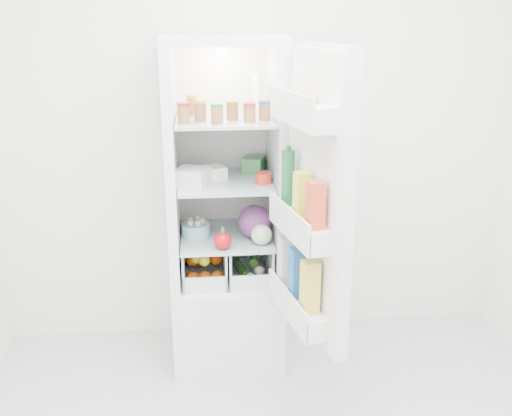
{
  "coord_description": "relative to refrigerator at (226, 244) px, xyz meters",
  "views": [
    {
      "loc": [
        -0.33,
        -1.73,
        1.86
      ],
      "look_at": [
        -0.06,
        0.95,
        0.97
      ],
      "focal_mm": 40.0,
      "sensor_mm": 36.0,
      "label": 1
    }
  ],
  "objects": [
    {
      "name": "room_walls",
      "position": [
        0.2,
        -1.25,
        0.93
      ],
      "size": [
        3.02,
        3.02,
        2.61
      ],
      "color": "white",
      "rests_on": "ground"
    },
    {
      "name": "shelf_low",
      "position": [
        -0.0,
        -0.06,
        0.07
      ],
      "size": [
        0.49,
        0.53,
        0.01
      ],
      "primitive_type": "cube",
      "color": "#A8BDC5",
      "rests_on": "refrigerator"
    },
    {
      "name": "veg_pile",
      "position": [
        0.13,
        -0.06,
        -0.1
      ],
      "size": [
        0.16,
        0.3,
        0.1
      ],
      "color": "#20511B",
      "rests_on": "refrigerator"
    },
    {
      "name": "tub_white",
      "position": [
        -0.17,
        -0.17,
        0.44
      ],
      "size": [
        0.19,
        0.19,
        0.1
      ],
      "primitive_type": "cube",
      "rotation": [
        0.0,
        0.0,
        -0.37
      ],
      "color": "silver",
      "rests_on": "shelf_mid"
    },
    {
      "name": "fridge_door",
      "position": [
        0.36,
        -0.63,
        0.43
      ],
      "size": [
        0.27,
        0.6,
        1.3
      ],
      "rotation": [
        0.0,
        0.0,
        1.76
      ],
      "color": "silver",
      "rests_on": "refrigerator"
    },
    {
      "name": "mushroom_bowl",
      "position": [
        -0.16,
        -0.07,
        0.12
      ],
      "size": [
        0.2,
        0.2,
        0.07
      ],
      "primitive_type": "cylinder",
      "rotation": [
        0.0,
        0.0,
        0.38
      ],
      "color": "#98D2E3",
      "rests_on": "shelf_low"
    },
    {
      "name": "tub_green",
      "position": [
        0.17,
        0.1,
        0.43
      ],
      "size": [
        0.15,
        0.17,
        0.08
      ],
      "primitive_type": "cube",
      "rotation": [
        0.0,
        0.0,
        -0.32
      ],
      "color": "#459955",
      "rests_on": "shelf_mid"
    },
    {
      "name": "citrus_pile",
      "position": [
        -0.13,
        -0.1,
        -0.08
      ],
      "size": [
        0.2,
        0.31,
        0.16
      ],
      "color": "#EC5B0C",
      "rests_on": "refrigerator"
    },
    {
      "name": "red_cabbage",
      "position": [
        0.15,
        -0.12,
        0.17
      ],
      "size": [
        0.18,
        0.18,
        0.18
      ],
      "primitive_type": "sphere",
      "color": "#5B1F52",
      "rests_on": "shelf_low"
    },
    {
      "name": "tin_red",
      "position": [
        0.19,
        -0.14,
        0.42
      ],
      "size": [
        0.09,
        0.09,
        0.06
      ],
      "primitive_type": "cylinder",
      "rotation": [
        0.0,
        0.0,
        -0.05
      ],
      "color": "red",
      "rests_on": "shelf_mid"
    },
    {
      "name": "shelf_top",
      "position": [
        -0.0,
        -0.06,
        0.71
      ],
      "size": [
        0.49,
        0.53,
        0.02
      ],
      "primitive_type": "cube",
      "color": "#A8BDC5",
      "rests_on": "refrigerator"
    },
    {
      "name": "bell_pepper",
      "position": [
        -0.03,
        -0.27,
        0.13
      ],
      "size": [
        0.09,
        0.09,
        0.09
      ],
      "primitive_type": "sphere",
      "color": "red",
      "rests_on": "shelf_low"
    },
    {
      "name": "squeeze_bottle",
      "position": [
        0.19,
        0.06,
        0.82
      ],
      "size": [
        0.06,
        0.06,
        0.2
      ],
      "primitive_type": "cylinder",
      "rotation": [
        0.0,
        0.0,
        -0.12
      ],
      "color": "white",
      "rests_on": "shelf_top"
    },
    {
      "name": "condiment_jars",
      "position": [
        -0.02,
        -0.14,
        0.76
      ],
      "size": [
        0.46,
        0.32,
        0.08
      ],
      "color": "#B21919",
      "rests_on": "shelf_top"
    },
    {
      "name": "crisper_left",
      "position": [
        -0.12,
        -0.06,
        -0.06
      ],
      "size": [
        0.23,
        0.46,
        0.22
      ],
      "primitive_type": null,
      "color": "silver",
      "rests_on": "refrigerator"
    },
    {
      "name": "salad_bag",
      "position": [
        0.18,
        -0.22,
        0.14
      ],
      "size": [
        0.11,
        0.11,
        0.11
      ],
      "primitive_type": "sphere",
      "color": "beige",
      "rests_on": "shelf_low"
    },
    {
      "name": "shelf_mid",
      "position": [
        -0.0,
        -0.06,
        0.38
      ],
      "size": [
        0.49,
        0.53,
        0.02
      ],
      "primitive_type": "cube",
      "color": "#A8BDC5",
      "rests_on": "refrigerator"
    },
    {
      "name": "refrigerator",
      "position": [
        0.0,
        0.0,
        0.0
      ],
      "size": [
        0.6,
        0.6,
        1.8
      ],
      "color": "silver",
      "rests_on": "ground"
    },
    {
      "name": "crisper_right",
      "position": [
        0.12,
        -0.06,
        -0.06
      ],
      "size": [
        0.23,
        0.46,
        0.22
      ],
      "primitive_type": null,
      "color": "silver",
      "rests_on": "refrigerator"
    },
    {
      "name": "foil_tray",
      "position": [
        -0.12,
        0.04,
        0.41
      ],
      "size": [
        0.17,
        0.15,
        0.04
      ],
      "primitive_type": "cube",
      "rotation": [
        0.0,
        0.0,
        -0.31
      ],
      "color": "silver",
      "rests_on": "shelf_mid"
    },
    {
      "name": "tub_cream",
      "position": [
        -0.06,
        -0.04,
        0.43
      ],
      "size": [
        0.16,
        0.16,
        0.07
      ],
      "primitive_type": "cube",
      "rotation": [
        0.0,
        0.0,
        0.4
      ],
      "color": "white",
      "rests_on": "shelf_mid"
    }
  ]
}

